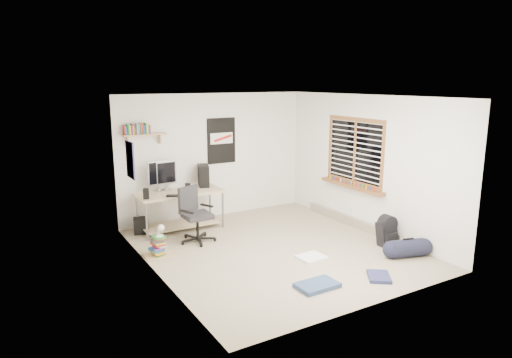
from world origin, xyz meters
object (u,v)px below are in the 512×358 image
desk (181,211)px  office_chair (197,214)px  book_stack (158,246)px  duffel_bag (408,248)px  backpack (387,234)px

desk → office_chair: bearing=-107.3°
book_stack → duffel_bag: bearing=-31.3°
office_chair → backpack: office_chair is taller
desk → duffel_bag: (2.59, -3.11, -0.22)m
desk → duffel_bag: desk is taller
office_chair → backpack: bearing=-57.1°
desk → office_chair: size_ratio=1.65×
book_stack → office_chair: bearing=19.5°
office_chair → duffel_bag: (2.58, -2.35, -0.35)m
backpack → book_stack: (-3.50, 1.51, -0.05)m
backpack → office_chair: bearing=150.3°
office_chair → backpack: 3.25m
desk → book_stack: (-0.79, -1.05, -0.21)m
desk → office_chair: (0.01, -0.76, 0.12)m
desk → backpack: bearing=-61.5°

